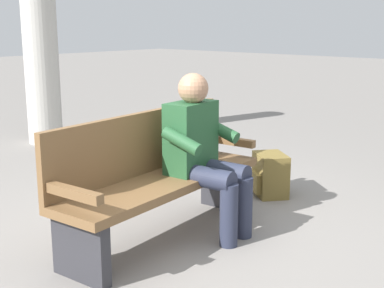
{
  "coord_description": "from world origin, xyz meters",
  "views": [
    {
      "loc": [
        2.58,
        2.55,
        1.53
      ],
      "look_at": [
        -0.13,
        0.15,
        0.7
      ],
      "focal_mm": 49.75,
      "sensor_mm": 36.0,
      "label": 1
    }
  ],
  "objects": [
    {
      "name": "backpack",
      "position": [
        -1.33,
        0.02,
        0.19
      ],
      "size": [
        0.41,
        0.42,
        0.38
      ],
      "rotation": [
        0.0,
        0.0,
        4.05
      ],
      "color": "brown",
      "rests_on": "ground"
    },
    {
      "name": "bench_near",
      "position": [
        0.01,
        -0.07,
        0.46
      ],
      "size": [
        1.84,
        0.64,
        0.9
      ],
      "rotation": [
        0.0,
        0.0,
        0.09
      ],
      "color": "brown",
      "rests_on": "ground"
    },
    {
      "name": "support_pillar",
      "position": [
        -1.24,
        -3.38,
        1.52
      ],
      "size": [
        0.43,
        0.43,
        3.04
      ],
      "primitive_type": "cylinder",
      "color": "#B2AFA8",
      "rests_on": "ground"
    },
    {
      "name": "ground_plane",
      "position": [
        0.0,
        0.0,
        0.0
      ],
      "size": [
        40.0,
        40.0,
        0.0
      ],
      "primitive_type": "plane",
      "color": "gray"
    },
    {
      "name": "person_seated",
      "position": [
        -0.27,
        0.14,
        0.63
      ],
      "size": [
        0.6,
        0.6,
        1.18
      ],
      "rotation": [
        0.0,
        0.0,
        0.09
      ],
      "color": "#23512D",
      "rests_on": "ground"
    }
  ]
}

